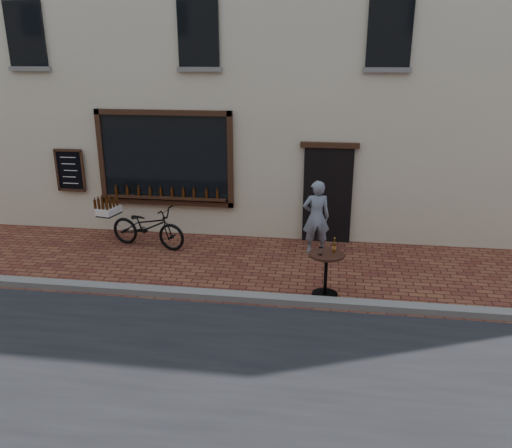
# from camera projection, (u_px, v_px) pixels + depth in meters

# --- Properties ---
(ground) EXTENTS (90.00, 90.00, 0.00)m
(ground) POSITION_uv_depth(u_px,v_px,m) (214.00, 303.00, 8.74)
(ground) COLOR #58251C
(ground) RESTS_ON ground
(kerb) EXTENTS (90.00, 0.25, 0.12)m
(kerb) POSITION_uv_depth(u_px,v_px,m) (216.00, 295.00, 8.91)
(kerb) COLOR slate
(kerb) RESTS_ON ground
(shop_building) EXTENTS (28.00, 6.20, 10.00)m
(shop_building) POSITION_uv_depth(u_px,v_px,m) (263.00, 22.00, 13.25)
(shop_building) COLOR beige
(shop_building) RESTS_ON ground
(cargo_bicycle) EXTENTS (2.24, 1.02, 1.03)m
(cargo_bicycle) POSITION_uv_depth(u_px,v_px,m) (146.00, 226.00, 11.23)
(cargo_bicycle) COLOR black
(cargo_bicycle) RESTS_ON ground
(bistro_table) EXTENTS (0.63, 0.63, 1.08)m
(bistro_table) POSITION_uv_depth(u_px,v_px,m) (326.00, 266.00, 8.88)
(bistro_table) COLOR black
(bistro_table) RESTS_ON ground
(pedestrian) EXTENTS (0.66, 0.50, 1.63)m
(pedestrian) POSITION_uv_depth(u_px,v_px,m) (316.00, 217.00, 10.79)
(pedestrian) COLOR slate
(pedestrian) RESTS_ON ground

